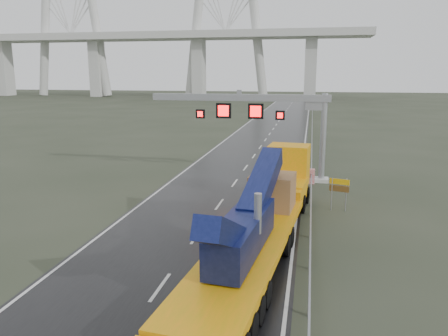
% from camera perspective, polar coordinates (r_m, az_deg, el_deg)
% --- Properties ---
extents(ground, '(400.00, 400.00, 0.00)m').
position_cam_1_polar(ground, '(20.75, -6.44, -12.75)').
color(ground, '#2E3525').
rests_on(ground, ground).
extents(road, '(11.00, 200.00, 0.02)m').
position_cam_1_polar(road, '(58.82, 5.44, 3.67)').
color(road, black).
rests_on(road, ground).
extents(guardrail, '(0.20, 140.00, 1.40)m').
position_cam_1_polar(guardrail, '(48.54, 11.40, 2.48)').
color(guardrail, gray).
rests_on(guardrail, ground).
extents(sign_gantry, '(14.90, 1.20, 7.42)m').
position_cam_1_polar(sign_gantry, '(36.20, 5.30, 7.25)').
color(sign_gantry, beige).
rests_on(sign_gantry, ground).
extents(heavy_haul_truck, '(4.92, 20.61, 4.80)m').
position_cam_1_polar(heavy_haul_truck, '(23.57, 5.70, -4.79)').
color(heavy_haul_truck, orange).
rests_on(heavy_haul_truck, ground).
extents(exit_sign_pair, '(1.24, 0.38, 2.17)m').
position_cam_1_polar(exit_sign_pair, '(29.06, 14.80, -2.56)').
color(exit_sign_pair, '#A1A3A9').
rests_on(exit_sign_pair, ground).
extents(striped_barrier, '(0.73, 0.42, 1.22)m').
position_cam_1_polar(striped_barrier, '(35.93, 11.18, -1.06)').
color(striped_barrier, red).
rests_on(striped_barrier, ground).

